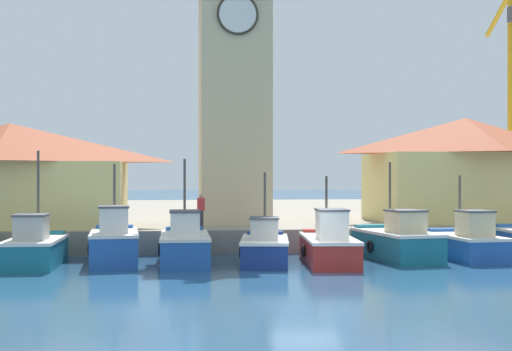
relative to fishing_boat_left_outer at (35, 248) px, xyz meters
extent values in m
plane|color=navy|center=(9.99, -3.02, -0.70)|extent=(300.00, 300.00, 0.00)
cube|color=gray|center=(9.99, 23.27, -0.17)|extent=(120.00, 40.00, 1.07)
cube|color=#196B7F|center=(0.00, 0.06, -0.22)|extent=(1.90, 4.39, 0.97)
cube|color=#196B7F|center=(0.03, 1.99, 0.39)|extent=(1.58, 0.62, 0.24)
cube|color=silver|center=(0.00, 0.06, 0.32)|extent=(1.96, 4.45, 0.12)
cube|color=#B2ADA3|center=(-0.01, -0.70, 0.82)|extent=(1.13, 1.32, 0.89)
cube|color=#4C4C51|center=(-0.01, -0.70, 1.31)|extent=(1.21, 1.40, 0.08)
cylinder|color=#4C4742|center=(0.01, 0.60, 2.07)|extent=(0.10, 0.10, 3.39)
torus|color=black|center=(-1.00, 0.29, -0.22)|extent=(0.13, 0.52, 0.52)
cube|color=#2356A8|center=(2.96, 0.42, -0.11)|extent=(2.04, 4.35, 1.18)
cube|color=#2356A8|center=(2.84, 2.30, 0.60)|extent=(1.55, 0.69, 0.24)
cube|color=silver|center=(2.96, 0.42, 0.53)|extent=(2.11, 4.42, 0.12)
cube|color=silver|center=(3.01, -0.32, 1.07)|extent=(1.15, 1.34, 0.96)
cube|color=#4C4C51|center=(3.01, -0.32, 1.59)|extent=(1.23, 1.42, 0.08)
cylinder|color=#4C4742|center=(2.93, 0.95, 1.93)|extent=(0.10, 0.10, 2.68)
torus|color=black|center=(1.98, 0.58, -0.11)|extent=(0.15, 0.53, 0.52)
cube|color=#2356A8|center=(5.73, 0.26, -0.17)|extent=(1.90, 4.97, 1.06)
cube|color=#2356A8|center=(5.76, 2.48, 0.47)|extent=(1.57, 0.62, 0.24)
cube|color=silver|center=(5.73, 0.26, 0.40)|extent=(1.96, 5.03, 0.12)
cube|color=silver|center=(5.72, -0.60, 0.92)|extent=(1.12, 1.50, 0.91)
cube|color=#4C4C51|center=(5.72, -0.60, 1.41)|extent=(1.20, 1.58, 0.08)
cylinder|color=#4C4742|center=(5.74, 0.88, 1.97)|extent=(0.10, 0.10, 3.01)
torus|color=black|center=(4.74, 0.52, -0.17)|extent=(0.13, 0.52, 0.52)
cube|color=navy|center=(8.88, -0.24, -0.25)|extent=(2.37, 4.48, 0.91)
cube|color=navy|center=(9.15, 1.62, 0.32)|extent=(1.57, 0.81, 0.24)
cube|color=silver|center=(8.88, -0.24, 0.25)|extent=(2.43, 4.54, 0.12)
cube|color=#B2ADA3|center=(8.77, -0.98, 0.72)|extent=(1.23, 1.42, 0.80)
cube|color=#4C4C51|center=(8.77, -0.98, 1.16)|extent=(1.32, 1.51, 0.08)
cylinder|color=#4C4742|center=(8.95, 0.29, 1.62)|extent=(0.10, 0.10, 2.61)
torus|color=black|center=(7.96, 0.11, -0.25)|extent=(0.19, 0.53, 0.52)
cube|color=#AD2823|center=(11.39, -0.55, -0.22)|extent=(2.25, 5.34, 0.96)
cube|color=#AD2823|center=(11.60, 1.79, 0.38)|extent=(1.58, 0.73, 0.24)
cube|color=silver|center=(11.39, -0.55, 0.31)|extent=(2.32, 5.40, 0.12)
cube|color=silver|center=(11.31, -1.45, 0.90)|extent=(1.22, 1.65, 1.07)
cube|color=#4C4C51|center=(11.31, -1.45, 1.48)|extent=(1.30, 1.74, 0.08)
cylinder|color=#4C4742|center=(11.45, 0.10, 1.57)|extent=(0.10, 0.10, 2.41)
torus|color=black|center=(10.43, -0.20, -0.22)|extent=(0.17, 0.53, 0.52)
cube|color=#196B7F|center=(14.48, 0.44, -0.16)|extent=(2.69, 4.93, 1.09)
cube|color=#196B7F|center=(14.18, 2.51, 0.50)|extent=(1.79, 0.85, 0.24)
cube|color=silver|center=(14.48, 0.44, 0.43)|extent=(2.76, 5.00, 0.12)
cube|color=beige|center=(14.60, -0.37, 0.91)|extent=(1.41, 1.57, 0.84)
cube|color=#4C4C51|center=(14.60, -0.37, 1.37)|extent=(1.50, 1.66, 0.08)
cylinder|color=#4C4742|center=(14.40, 1.02, 1.92)|extent=(0.10, 0.10, 2.86)
torus|color=black|center=(13.37, 0.51, -0.16)|extent=(0.20, 0.53, 0.52)
cube|color=#2356A8|center=(17.41, 0.22, -0.24)|extent=(2.14, 4.47, 0.92)
cube|color=#2356A8|center=(17.28, 2.14, 0.34)|extent=(1.62, 0.70, 0.24)
cube|color=silver|center=(17.41, 0.22, 0.27)|extent=(2.20, 4.53, 0.12)
cube|color=beige|center=(17.46, -0.54, 0.81)|extent=(1.20, 1.38, 0.98)
cube|color=#4C4C51|center=(17.46, -0.54, 1.34)|extent=(1.28, 1.46, 0.08)
cylinder|color=#4C4742|center=(17.37, 0.76, 1.56)|extent=(0.10, 0.10, 2.47)
torus|color=black|center=(16.38, 0.37, -0.24)|extent=(0.15, 0.53, 0.52)
torus|color=black|center=(19.45, 0.61, -0.17)|extent=(0.14, 0.52, 0.52)
cube|color=beige|center=(8.42, 7.99, 6.28)|extent=(3.49, 3.49, 11.82)
cylinder|color=white|center=(8.42, 6.19, 10.63)|extent=(1.92, 0.12, 1.92)
torus|color=#332D23|center=(8.42, 6.15, 10.63)|extent=(2.04, 0.12, 2.04)
cube|color=#E5D17A|center=(-2.32, 6.59, 1.90)|extent=(10.60, 5.56, 3.07)
pyramid|color=#B25133|center=(-2.32, 6.59, 4.35)|extent=(11.00, 5.96, 1.82)
cube|color=#E5D17A|center=(20.91, 8.26, 2.16)|extent=(9.72, 6.40, 3.59)
pyramid|color=#B25133|center=(20.91, 8.26, 4.92)|extent=(10.12, 6.80, 1.92)
cube|color=#976E11|center=(28.12, 17.41, 0.97)|extent=(2.00, 2.00, 1.20)
cylinder|color=gold|center=(28.12, 17.41, 8.62)|extent=(0.56, 0.56, 14.10)
cylinder|color=gold|center=(28.71, 20.53, 14.46)|extent=(1.56, 6.39, 2.16)
cylinder|color=#33333D|center=(6.55, 4.03, 0.79)|extent=(0.22, 0.22, 0.85)
cube|color=red|center=(6.55, 4.03, 1.50)|extent=(0.34, 0.22, 0.56)
sphere|color=tan|center=(6.55, 4.03, 1.89)|extent=(0.20, 0.20, 0.20)
camera|label=1|loc=(5.09, -28.17, 2.78)|focal=50.00mm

